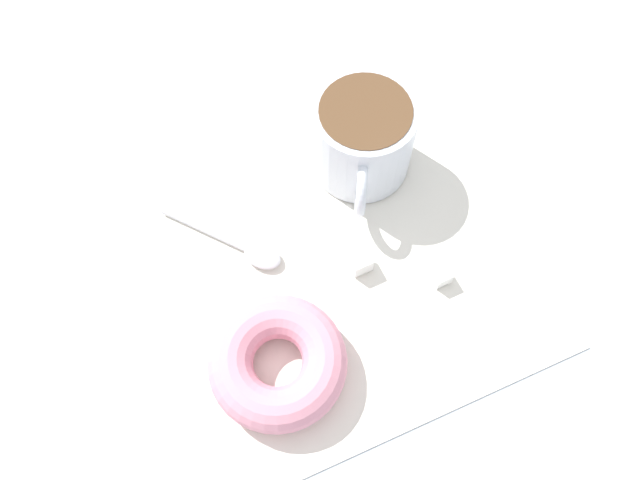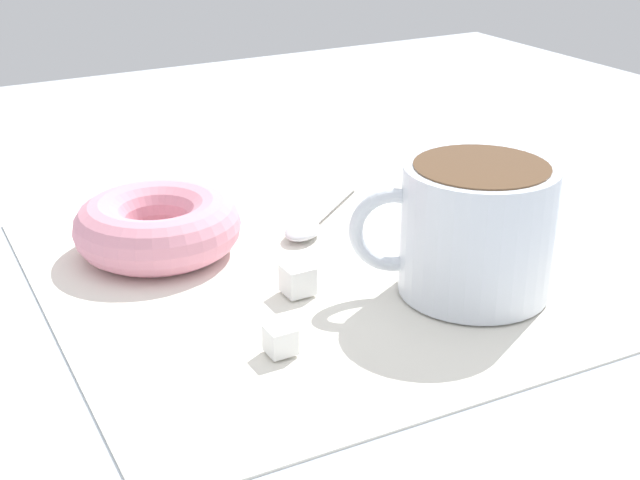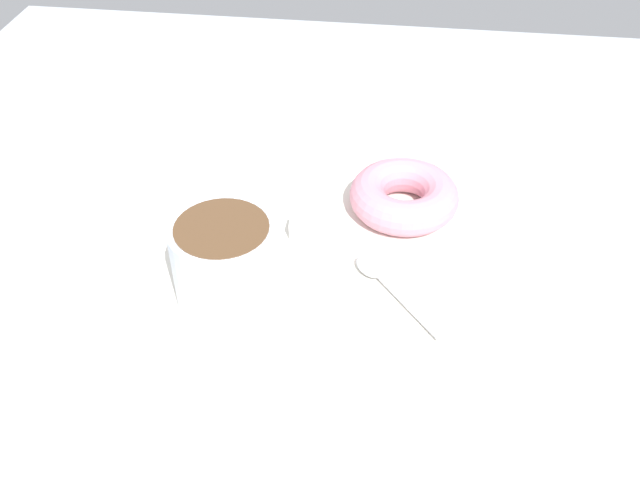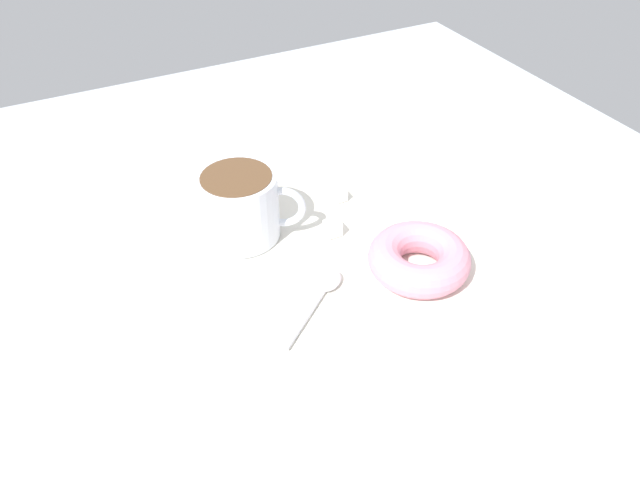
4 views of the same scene
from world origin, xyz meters
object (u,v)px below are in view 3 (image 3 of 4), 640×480
donut (404,196)px  spoon (380,276)px  coffee_cup (227,261)px  sugar_cube (250,199)px  sugar_cube_extra (299,227)px

donut → spoon: bearing=-98.6°
coffee_cup → sugar_cube: coffee_cup is taller
donut → sugar_cube: (-16.41, -1.21, -1.10)cm
spoon → donut: bearing=81.4°
coffee_cup → sugar_cube: size_ratio=7.76×
sugar_cube_extra → coffee_cup: bearing=-117.1°
sugar_cube → coffee_cup: bearing=-86.0°
coffee_cup → spoon: (13.73, 4.02, -3.94)cm
coffee_cup → sugar_cube_extra: (5.00, 9.77, -3.43)cm
sugar_cube → sugar_cube_extra: 7.35cm
coffee_cup → donut: size_ratio=1.04×
donut → spoon: 11.44cm
spoon → sugar_cube_extra: bearing=146.6°
donut → sugar_cube_extra: bearing=-152.3°
coffee_cup → sugar_cube: (-0.99, 14.02, -3.57)cm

